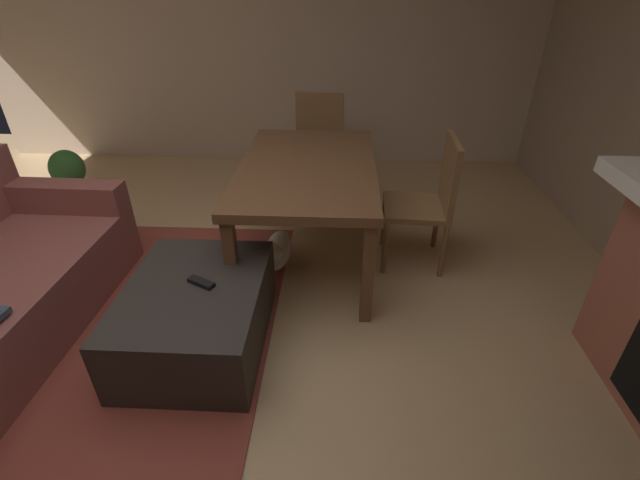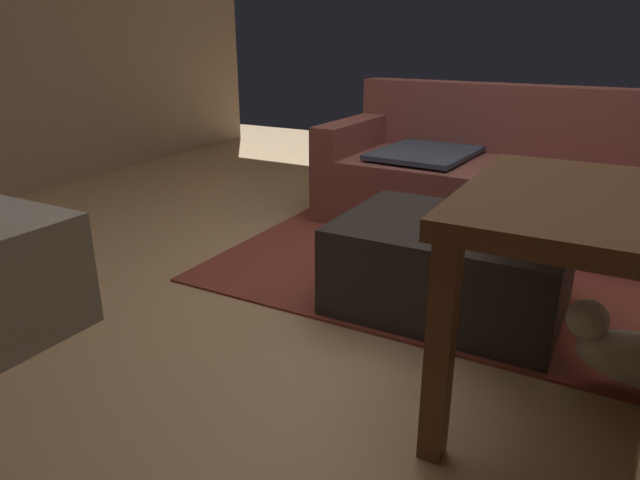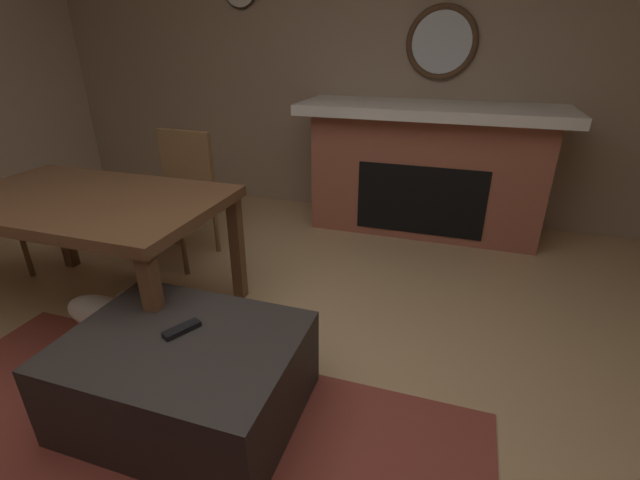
% 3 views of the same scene
% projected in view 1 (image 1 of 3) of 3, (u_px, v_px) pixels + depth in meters
% --- Properties ---
extents(floor, '(7.88, 7.88, 0.00)m').
position_uv_depth(floor, '(187.00, 370.00, 2.36)').
color(floor, tan).
extents(wall_right_window_side, '(0.12, 6.15, 2.78)m').
position_uv_depth(wall_right_window_side, '(265.00, 26.00, 4.44)').
color(wall_right_window_side, '#C4AA91').
rests_on(wall_right_window_side, ground).
extents(area_rug, '(2.60, 2.00, 0.01)m').
position_uv_depth(area_rug, '(101.00, 337.00, 2.56)').
color(area_rug, brown).
rests_on(area_rug, ground).
extents(ottoman_coffee_table, '(0.96, 0.73, 0.40)m').
position_uv_depth(ottoman_coffee_table, '(198.00, 315.00, 2.44)').
color(ottoman_coffee_table, '#2D2826').
rests_on(ottoman_coffee_table, ground).
extents(tv_remote, '(0.12, 0.17, 0.02)m').
position_uv_depth(tv_remote, '(201.00, 282.00, 2.34)').
color(tv_remote, black).
rests_on(tv_remote, ottoman_coffee_table).
extents(dining_table, '(1.51, 0.91, 0.74)m').
position_uv_depth(dining_table, '(308.00, 175.00, 2.98)').
color(dining_table, brown).
rests_on(dining_table, ground).
extents(dining_chair_south, '(0.46, 0.46, 0.93)m').
position_uv_depth(dining_chair_south, '(430.00, 196.00, 3.01)').
color(dining_chair_south, brown).
rests_on(dining_chair_south, ground).
extents(dining_chair_east, '(0.48, 0.48, 0.93)m').
position_uv_depth(dining_chair_east, '(318.00, 141.00, 4.02)').
color(dining_chair_east, brown).
rests_on(dining_chair_east, ground).
extents(potted_plant, '(0.30, 0.30, 0.50)m').
position_uv_depth(potted_plant, '(68.00, 172.00, 3.98)').
color(potted_plant, beige).
rests_on(potted_plant, ground).
extents(small_dog, '(0.50, 0.20, 0.27)m').
position_uv_depth(small_dog, '(277.00, 250.00, 3.09)').
color(small_dog, silver).
rests_on(small_dog, ground).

